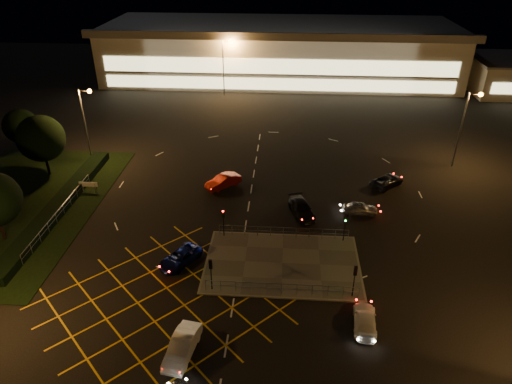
# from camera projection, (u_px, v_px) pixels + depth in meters

# --- Properties ---
(ground) EXTENTS (180.00, 180.00, 0.00)m
(ground) POSITION_uv_depth(u_px,v_px,m) (262.00, 250.00, 44.43)
(ground) COLOR black
(ground) RESTS_ON ground
(pedestrian_island) EXTENTS (14.00, 9.00, 0.12)m
(pedestrian_island) POSITION_uv_depth(u_px,v_px,m) (282.00, 263.00, 42.55)
(pedestrian_island) COLOR #4C4944
(pedestrian_island) RESTS_ON ground
(grass_verge) EXTENTS (18.00, 30.00, 0.08)m
(grass_verge) POSITION_uv_depth(u_px,v_px,m) (17.00, 207.00, 51.29)
(grass_verge) COLOR black
(grass_verge) RESTS_ON ground
(hedge) EXTENTS (2.00, 26.00, 1.00)m
(hedge) POSITION_uv_depth(u_px,v_px,m) (59.00, 205.00, 50.76)
(hedge) COLOR black
(hedge) RESTS_ON ground
(supermarket) EXTENTS (72.00, 26.50, 10.50)m
(supermarket) POSITION_uv_depth(u_px,v_px,m) (279.00, 50.00, 95.39)
(supermarket) COLOR beige
(supermarket) RESTS_ON ground
(streetlight_nw) EXTENTS (1.78, 0.56, 10.03)m
(streetlight_nw) POSITION_uv_depth(u_px,v_px,m) (87.00, 115.00, 58.16)
(streetlight_nw) COLOR slate
(streetlight_nw) RESTS_ON ground
(streetlight_ne) EXTENTS (1.78, 0.56, 10.03)m
(streetlight_ne) POSITION_uv_depth(u_px,v_px,m) (467.00, 119.00, 56.99)
(streetlight_ne) COLOR slate
(streetlight_ne) RESTS_ON ground
(streetlight_far_left) EXTENTS (1.78, 0.56, 10.03)m
(streetlight_far_left) POSITION_uv_depth(u_px,v_px,m) (225.00, 60.00, 83.27)
(streetlight_far_left) COLOR slate
(streetlight_far_left) RESTS_ON ground
(streetlight_far_right) EXTENTS (1.78, 0.56, 10.03)m
(streetlight_far_right) POSITION_uv_depth(u_px,v_px,m) (446.00, 61.00, 82.58)
(streetlight_far_right) COLOR slate
(streetlight_far_right) RESTS_ON ground
(signal_sw) EXTENTS (0.28, 0.30, 3.15)m
(signal_sw) POSITION_uv_depth(u_px,v_px,m) (211.00, 268.00, 38.31)
(signal_sw) COLOR black
(signal_sw) RESTS_ON pedestrian_island
(signal_se) EXTENTS (0.28, 0.30, 3.15)m
(signal_se) POSITION_uv_depth(u_px,v_px,m) (355.00, 275.00, 37.58)
(signal_se) COLOR black
(signal_se) RESTS_ON pedestrian_island
(signal_nw) EXTENTS (0.28, 0.30, 3.15)m
(signal_nw) POSITION_uv_depth(u_px,v_px,m) (223.00, 217.00, 45.22)
(signal_nw) COLOR black
(signal_nw) RESTS_ON pedestrian_island
(signal_ne) EXTENTS (0.28, 0.30, 3.15)m
(signal_ne) POSITION_uv_depth(u_px,v_px,m) (345.00, 222.00, 44.49)
(signal_ne) COLOR black
(signal_ne) RESTS_ON pedestrian_island
(tree_c) EXTENTS (5.76, 5.76, 7.84)m
(tree_c) POSITION_uv_depth(u_px,v_px,m) (41.00, 138.00, 55.77)
(tree_c) COLOR black
(tree_c) RESTS_ON ground
(tree_d) EXTENTS (4.68, 4.68, 6.37)m
(tree_d) POSITION_uv_depth(u_px,v_px,m) (21.00, 126.00, 61.78)
(tree_d) COLOR black
(tree_d) RESTS_ON ground
(car_queue_white) EXTENTS (2.28, 4.73, 1.49)m
(car_queue_white) POSITION_uv_depth(u_px,v_px,m) (182.00, 346.00, 33.17)
(car_queue_white) COLOR silver
(car_queue_white) RESTS_ON ground
(car_left_blue) EXTENTS (4.09, 4.95, 1.26)m
(car_left_blue) POSITION_uv_depth(u_px,v_px,m) (180.00, 258.00, 42.37)
(car_left_blue) COLOR #0E1756
(car_left_blue) RESTS_ON ground
(car_far_dkgrey) EXTENTS (3.36, 5.34, 1.44)m
(car_far_dkgrey) POSITION_uv_depth(u_px,v_px,m) (301.00, 209.00, 49.68)
(car_far_dkgrey) COLOR black
(car_far_dkgrey) RESTS_ON ground
(car_right_silver) EXTENTS (3.83, 1.59, 1.30)m
(car_right_silver) POSITION_uv_depth(u_px,v_px,m) (360.00, 208.00, 49.87)
(car_right_silver) COLOR #ADB0B5
(car_right_silver) RESTS_ON ground
(car_circ_red) EXTENTS (4.40, 4.25, 1.50)m
(car_circ_red) POSITION_uv_depth(u_px,v_px,m) (223.00, 181.00, 55.03)
(car_circ_red) COLOR maroon
(car_circ_red) RESTS_ON ground
(car_east_grey) EXTENTS (4.83, 4.69, 1.28)m
(car_east_grey) POSITION_uv_depth(u_px,v_px,m) (387.00, 181.00, 55.37)
(car_east_grey) COLOR black
(car_east_grey) RESTS_ON ground
(car_approach_white) EXTENTS (2.10, 4.38, 1.23)m
(car_approach_white) POSITION_uv_depth(u_px,v_px,m) (365.00, 320.00, 35.59)
(car_approach_white) COLOR white
(car_approach_white) RESTS_ON ground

